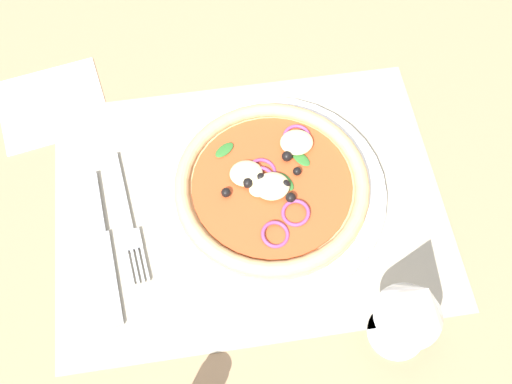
# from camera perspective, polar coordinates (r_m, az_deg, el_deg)

# --- Properties ---
(ground_plane) EXTENTS (1.90, 1.40, 0.02)m
(ground_plane) POSITION_cam_1_polar(r_m,az_deg,el_deg) (0.78, -0.63, -1.37)
(ground_plane) COLOR #9E7A56
(placemat) EXTENTS (0.47, 0.36, 0.00)m
(placemat) POSITION_cam_1_polar(r_m,az_deg,el_deg) (0.76, -0.64, -0.90)
(placemat) COLOR #A39984
(placemat) RESTS_ON ground_plane
(plate) EXTENTS (0.28, 0.28, 0.01)m
(plate) POSITION_cam_1_polar(r_m,az_deg,el_deg) (0.76, 1.43, 0.02)
(plate) COLOR white
(plate) RESTS_ON placemat
(pizza) EXTENTS (0.24, 0.24, 0.03)m
(pizza) POSITION_cam_1_polar(r_m,az_deg,el_deg) (0.75, 1.47, 0.68)
(pizza) COLOR tan
(pizza) RESTS_ON plate
(fork) EXTENTS (0.04, 0.18, 0.00)m
(fork) POSITION_cam_1_polar(r_m,az_deg,el_deg) (0.76, -11.66, -2.76)
(fork) COLOR #B2B5BA
(fork) RESTS_ON placemat
(knife) EXTENTS (0.04, 0.20, 0.01)m
(knife) POSITION_cam_1_polar(r_m,az_deg,el_deg) (0.76, -13.93, -4.91)
(knife) COLOR #B2B5BA
(knife) RESTS_ON placemat
(wine_glass) EXTENTS (0.07, 0.07, 0.15)m
(wine_glass) POSITION_cam_1_polar(r_m,az_deg,el_deg) (0.63, 14.56, -9.97)
(wine_glass) COLOR silver
(wine_glass) RESTS_ON ground_plane
(napkin) EXTENTS (0.16, 0.15, 0.00)m
(napkin) POSITION_cam_1_polar(r_m,az_deg,el_deg) (0.89, -18.30, 7.65)
(napkin) COLOR silver
(napkin) RESTS_ON ground_plane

